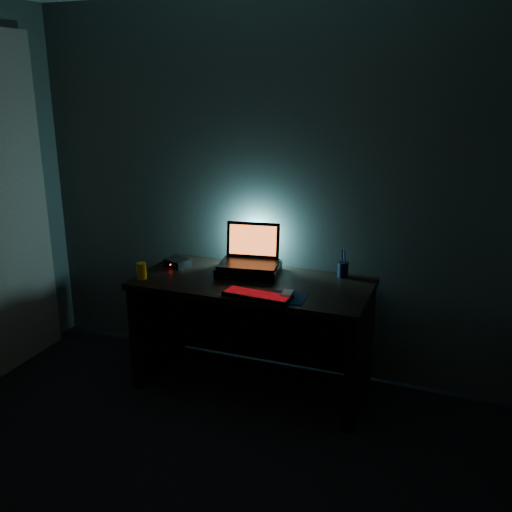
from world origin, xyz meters
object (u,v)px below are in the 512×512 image
Objects in this scene: keyboard at (257,295)px; mouse at (287,295)px; router at (177,263)px; pen_cup at (343,270)px; laptop at (250,254)px; juice_glass at (142,271)px.

keyboard is 4.15× the size of mouse.
router is (-0.89, 0.30, 0.01)m from mouse.
keyboard is at bearing -125.96° from pen_cup.
laptop reaches higher than keyboard.
laptop is at bearing 130.37° from mouse.
laptop is 0.62m from pen_cup.
mouse reaches higher than keyboard.
laptop is 0.72m from juice_glass.
router is at bearing -170.67° from pen_cup.
mouse is 0.54× the size of router.
router is (-0.72, 0.36, 0.01)m from keyboard.
mouse is 1.04× the size of pen_cup.
laptop reaches higher than router.
mouse is (0.38, -0.37, -0.10)m from laptop.
laptop reaches higher than juice_glass.
laptop is at bearing 32.45° from juice_glass.
mouse is 0.54m from pen_cup.
pen_cup is (0.23, 0.48, 0.03)m from mouse.
juice_glass is (-0.81, 0.05, 0.04)m from keyboard.
router is (0.09, 0.31, -0.03)m from juice_glass.
juice_glass is (-1.20, -0.49, 0.00)m from pen_cup.
pen_cup is 0.52× the size of router.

